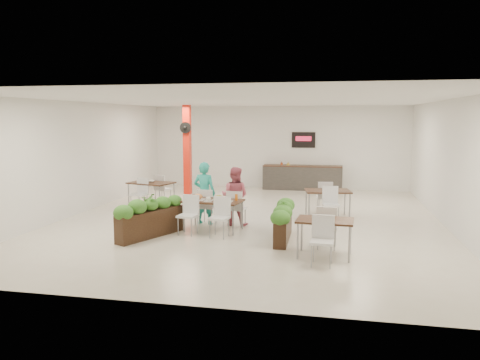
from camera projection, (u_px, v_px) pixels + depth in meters
name	position (u px, v px, depth m)	size (l,w,h in m)	color
ground	(251.00, 219.00, 12.71)	(12.00, 12.00, 0.00)	beige
room_shell	(251.00, 146.00, 12.44)	(10.10, 12.10, 3.22)	white
red_column	(187.00, 149.00, 16.77)	(0.40, 0.41, 3.20)	red
service_counter	(302.00, 177.00, 17.94)	(3.00, 0.64, 2.20)	#302C2A
main_table	(213.00, 205.00, 11.40)	(1.49, 1.77, 0.92)	black
diner_man	(204.00, 193.00, 12.09)	(0.59, 0.39, 1.62)	#28B1A1
diner_woman	(235.00, 196.00, 11.94)	(0.73, 0.57, 1.50)	#CF5C72
planter_left	(151.00, 215.00, 10.77)	(1.07, 1.85, 1.04)	black
planter_right	(283.00, 219.00, 10.50)	(0.43, 1.75, 0.91)	black
side_table_a	(151.00, 186.00, 14.60)	(1.50, 1.67, 0.92)	black
side_table_b	(328.00, 194.00, 12.96)	(1.34, 1.67, 0.92)	black
side_table_c	(325.00, 226.00, 9.23)	(1.14, 1.64, 0.92)	black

